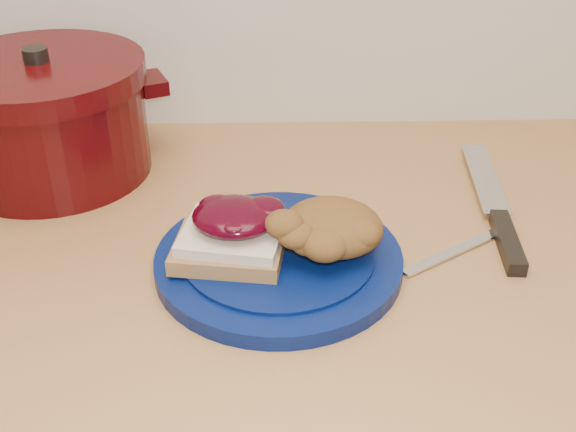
{
  "coord_description": "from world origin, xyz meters",
  "views": [
    {
      "loc": [
        0.01,
        0.84,
        1.34
      ],
      "look_at": [
        0.02,
        1.46,
        0.95
      ],
      "focal_mm": 45.0,
      "sensor_mm": 36.0,
      "label": 1
    }
  ],
  "objects_px": {
    "chef_knife": "(501,222)",
    "dutch_oven": "(47,117)",
    "plate": "(279,261)",
    "butter_knife": "(460,248)"
  },
  "relations": [
    {
      "from": "chef_knife",
      "to": "plate",
      "type": "bearing_deg",
      "value": 109.88
    },
    {
      "from": "plate",
      "to": "chef_knife",
      "type": "distance_m",
      "value": 0.26
    },
    {
      "from": "butter_knife",
      "to": "dutch_oven",
      "type": "relative_size",
      "value": 0.48
    },
    {
      "from": "butter_knife",
      "to": "dutch_oven",
      "type": "xyz_separation_m",
      "value": [
        -0.47,
        0.19,
        0.07
      ]
    },
    {
      "from": "plate",
      "to": "chef_knife",
      "type": "xyz_separation_m",
      "value": [
        0.25,
        0.07,
        -0.0
      ]
    },
    {
      "from": "dutch_oven",
      "to": "plate",
      "type": "bearing_deg",
      "value": -37.77
    },
    {
      "from": "plate",
      "to": "butter_knife",
      "type": "distance_m",
      "value": 0.2
    },
    {
      "from": "plate",
      "to": "butter_knife",
      "type": "xyz_separation_m",
      "value": [
        0.19,
        0.03,
        -0.01
      ]
    },
    {
      "from": "chef_knife",
      "to": "dutch_oven",
      "type": "bearing_deg",
      "value": 78.76
    },
    {
      "from": "butter_knife",
      "to": "dutch_oven",
      "type": "bearing_deg",
      "value": 124.93
    }
  ]
}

